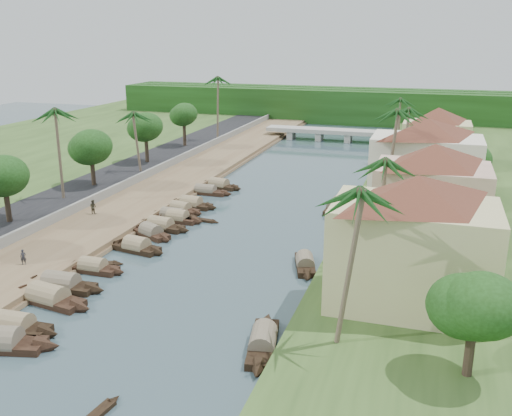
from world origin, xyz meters
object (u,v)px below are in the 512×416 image
(person_near, at_px, (23,257))
(building_near, at_px, (413,241))
(sampan_1, at_px, (14,327))
(bridge, at_px, (334,133))

(person_near, bearing_deg, building_near, -26.37)
(sampan_1, bearing_deg, person_near, 123.28)
(building_near, xyz_separation_m, sampan_1, (-27.62, -11.09, -5.97))
(bridge, distance_m, building_near, 76.54)
(person_near, bearing_deg, bridge, 49.43)
(bridge, bearing_deg, person_near, -101.39)
(sampan_1, bearing_deg, bridge, 82.40)
(building_near, distance_m, person_near, 34.62)
(building_near, bearing_deg, person_near, -177.19)
(sampan_1, relative_size, person_near, 5.38)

